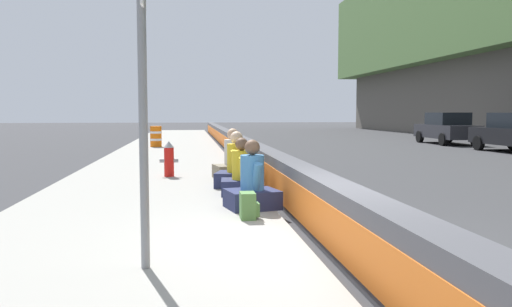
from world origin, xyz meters
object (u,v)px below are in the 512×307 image
object	(u,v)px
seated_person_far	(233,163)
construction_barrel	(156,136)
fire_hydrant	(169,158)
parked_car_midline	(447,128)
seated_person_foreground	(252,187)
route_sign_post	(143,64)
backpack	(248,206)
seated_person_rear	(237,170)
seated_person_middle	(242,177)

from	to	relation	value
seated_person_far	construction_barrel	distance (m)	11.98
seated_person_far	construction_barrel	size ratio (longest dim) A/B	1.27
fire_hydrant	parked_car_midline	bearing A→B (deg)	-46.75
seated_person_foreground	construction_barrel	bearing A→B (deg)	9.15
route_sign_post	backpack	world-z (taller)	route_sign_post
fire_hydrant	seated_person_rear	bearing A→B (deg)	-143.37
seated_person_middle	seated_person_far	size ratio (longest dim) A/B	0.92
seated_person_far	route_sign_post	bearing A→B (deg)	168.04
fire_hydrant	backpack	size ratio (longest dim) A/B	2.20
seated_person_middle	fire_hydrant	bearing A→B (deg)	26.20
seated_person_far	fire_hydrant	bearing A→B (deg)	71.23
seated_person_middle	seated_person_far	distance (m)	2.52
seated_person_middle	construction_barrel	world-z (taller)	seated_person_middle
parked_car_midline	fire_hydrant	bearing A→B (deg)	133.25
seated_person_foreground	seated_person_far	world-z (taller)	seated_person_far
parked_car_midline	construction_barrel	bearing A→B (deg)	98.68
seated_person_middle	backpack	xyz separation A→B (m)	(-2.28, 0.14, -0.15)
fire_hydrant	parked_car_midline	distance (m)	19.76
fire_hydrant	seated_person_far	size ratio (longest dim) A/B	0.73
route_sign_post	seated_person_foreground	world-z (taller)	route_sign_post
route_sign_post	seated_person_foreground	bearing A→B (deg)	-25.43
backpack	construction_barrel	size ratio (longest dim) A/B	0.42
seated_person_foreground	parked_car_midline	distance (m)	22.15
route_sign_post	seated_person_foreground	distance (m)	3.86
seated_person_rear	backpack	xyz separation A→B (m)	(-3.31, 0.13, -0.18)
seated_person_middle	backpack	bearing A→B (deg)	176.60
construction_barrel	backpack	bearing A→B (deg)	-171.85
fire_hydrant	seated_person_middle	world-z (taller)	seated_person_middle
seated_person_middle	seated_person_rear	bearing A→B (deg)	0.20
seated_person_foreground	parked_car_midline	xyz separation A→B (m)	(18.02, -12.87, 0.37)
fire_hydrant	seated_person_rear	world-z (taller)	seated_person_rear
seated_person_foreground	parked_car_midline	bearing A→B (deg)	-35.52
construction_barrel	parked_car_midline	distance (m)	15.57
backpack	construction_barrel	bearing A→B (deg)	8.15
seated_person_rear	seated_person_far	world-z (taller)	seated_person_far
fire_hydrant	seated_person_far	xyz separation A→B (m)	(-0.52, -1.54, -0.07)
seated_person_rear	construction_barrel	world-z (taller)	seated_person_rear
fire_hydrant	parked_car_midline	size ratio (longest dim) A/B	0.19
seated_person_rear	construction_barrel	size ratio (longest dim) A/B	1.25
seated_person_foreground	parked_car_midline	size ratio (longest dim) A/B	0.25
route_sign_post	construction_barrel	bearing A→B (deg)	3.17
seated_person_rear	backpack	distance (m)	3.32
construction_barrel	parked_car_midline	bearing A→B (deg)	-81.32
parked_car_midline	route_sign_post	bearing A→B (deg)	145.84
seated_person_foreground	seated_person_far	distance (m)	3.96
seated_person_far	construction_barrel	world-z (taller)	seated_person_far
route_sign_post	seated_person_middle	world-z (taller)	route_sign_post
seated_person_far	seated_person_middle	bearing A→B (deg)	179.04
seated_person_far	seated_person_rear	bearing A→B (deg)	178.24
route_sign_post	seated_person_far	distance (m)	7.44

